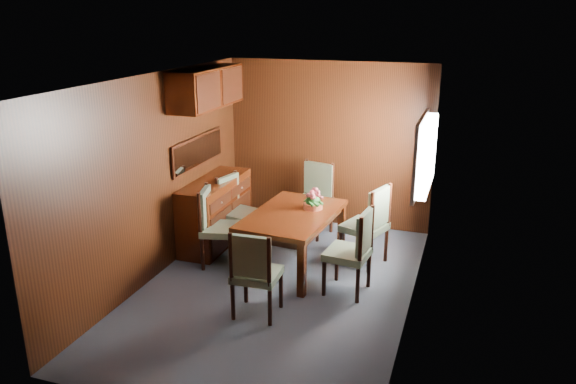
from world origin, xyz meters
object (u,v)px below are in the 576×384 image
(dining_table, at_px, (293,220))
(chair_head, at_px, (254,270))
(flower_centerpiece, at_px, (313,199))
(sideboard, at_px, (215,212))
(chair_left_near, at_px, (215,222))
(chair_right_near, at_px, (354,247))

(dining_table, height_order, chair_head, chair_head)
(chair_head, distance_m, flower_centerpiece, 1.57)
(dining_table, height_order, flower_centerpiece, flower_centerpiece)
(sideboard, bearing_deg, flower_centerpiece, -5.52)
(dining_table, relative_size, flower_centerpiece, 6.14)
(sideboard, xyz_separation_m, chair_left_near, (0.29, -0.61, 0.11))
(dining_table, distance_m, chair_left_near, 0.97)
(chair_right_near, bearing_deg, dining_table, 68.94)
(chair_right_near, distance_m, chair_head, 1.21)
(sideboard, relative_size, chair_left_near, 1.39)
(chair_left_near, bearing_deg, flower_centerpiece, 99.23)
(dining_table, bearing_deg, chair_head, -84.17)
(chair_right_near, bearing_deg, sideboard, 75.03)
(flower_centerpiece, bearing_deg, sideboard, 174.48)
(chair_head, height_order, flower_centerpiece, chair_head)
(chair_right_near, bearing_deg, flower_centerpiece, 51.21)
(dining_table, xyz_separation_m, chair_left_near, (-0.94, -0.25, -0.05))
(chair_right_near, xyz_separation_m, flower_centerpiece, (-0.68, 0.68, 0.27))
(chair_right_near, relative_size, flower_centerpiece, 3.90)
(sideboard, distance_m, flower_centerpiece, 1.48)
(flower_centerpiece, bearing_deg, dining_table, -130.05)
(sideboard, bearing_deg, chair_left_near, -64.89)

